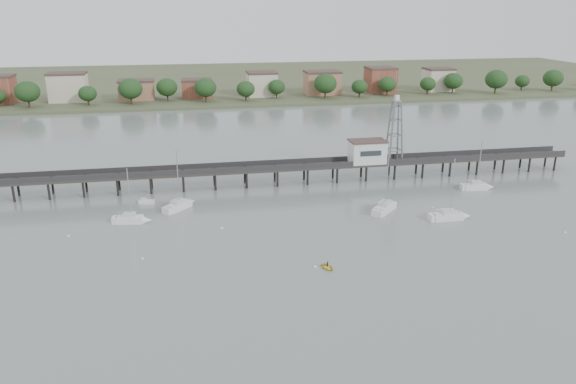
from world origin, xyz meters
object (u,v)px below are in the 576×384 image
Objects in this scene: sailboat_d at (453,216)px; yellow_dinghy at (327,268)px; pier at (261,169)px; sailboat_b at (135,220)px; lattice_tower at (395,131)px; sailboat_c at (388,206)px; sailboat_e at (480,187)px; white_tender at (146,202)px; sailboat_f at (182,205)px.

yellow_dinghy is (-28.94, -15.99, -0.64)m from sailboat_d.
sailboat_b reaches higher than pier.
sailboat_c is (-8.86, -20.71, -10.46)m from lattice_tower.
lattice_tower is (31.50, 0.00, 7.31)m from pier.
sailboat_c reaches higher than sailboat_b.
sailboat_e reaches higher than white_tender.
sailboat_f is at bearing 103.86° from yellow_dinghy.
lattice_tower reaches higher than sailboat_e.
sailboat_b reaches higher than yellow_dinghy.
pier is 32.34m from lattice_tower.
lattice_tower is at bearing 26.54° from sailboat_b.
sailboat_b is (-49.33, 1.89, 0.01)m from sailboat_c.
sailboat_d reaches higher than yellow_dinghy.
sailboat_f is at bearing -12.27° from white_tender.
sailboat_e is 1.04× the size of sailboat_b.
sailboat_d is 0.99× the size of sailboat_f.
sailboat_f is 8.32m from white_tender.
sailboat_e is 4.22× the size of yellow_dinghy.
sailboat_c is 1.20× the size of sailboat_e.
pier is 26.61m from white_tender.
lattice_tower is 24.84m from sailboat_c.
sailboat_c is at bearing 1.20° from white_tender.
sailboat_b is at bearing 171.13° from sailboat_f.
sailboat_d reaches higher than sailboat_b.
pier is at bearing 33.91° from white_tender.
sailboat_f is (-49.28, -12.06, -10.46)m from lattice_tower.
white_tender is at bearing -171.83° from lattice_tower.
pier is 48.99m from sailboat_e.
sailboat_e is at bearing -38.01° from lattice_tower.
sailboat_e is at bearing -46.34° from sailboat_f.
sailboat_f is at bearing -145.85° from pier.
lattice_tower is 5.65× the size of yellow_dinghy.
sailboat_b is 60.46m from sailboat_d.
sailboat_b is 4.07× the size of yellow_dinghy.
lattice_tower is 1.22× the size of sailboat_d.
lattice_tower is 1.22× the size of sailboat_f.
sailboat_f is at bearing 162.98° from sailboat_d.
sailboat_d is (59.72, -9.48, -0.01)m from sailboat_b.
pier is 44.65m from yellow_dinghy.
sailboat_d reaches higher than pier.
sailboat_d reaches higher than white_tender.
sailboat_b is 11.19m from sailboat_f.
sailboat_f reaches higher than sailboat_d.
lattice_tower is 22.61m from sailboat_e.
pier is 11.83× the size of sailboat_d.
yellow_dinghy is at bearing -173.75° from sailboat_c.
sailboat_b reaches higher than white_tender.
pier is 43.61m from sailboat_d.
lattice_tower is 1.34× the size of sailboat_e.
lattice_tower is at bearing 0.00° from pier.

